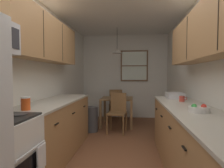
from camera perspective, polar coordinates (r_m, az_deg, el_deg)
The scene contains 20 objects.
ground_plane at distance 3.48m, azimuth 1.74°, elevation -19.45°, with size 12.00×12.00×0.00m, color brown.
wall_left at distance 3.60m, azimuth -20.22°, elevation 1.93°, with size 0.10×9.00×2.55m, color white.
wall_right at distance 3.40m, azimuth 25.11°, elevation 1.81°, with size 0.10×9.00×2.55m, color white.
wall_back at distance 5.87m, azimuth 3.82°, elevation 2.30°, with size 4.40×0.10×2.55m, color white.
ceiling_slab at distance 3.47m, azimuth 1.80°, elevation 24.28°, with size 4.40×9.00×0.08m, color white.
counter_left at distance 3.28m, azimuth -16.89°, elevation -12.66°, with size 0.64×2.05×0.90m.
upper_cabinets_left at distance 3.23m, azimuth -19.94°, elevation 12.83°, with size 0.33×2.13×0.70m.
counter_right at distance 2.49m, azimuth 24.52°, elevation -17.80°, with size 0.64×3.12×0.90m.
upper_cabinets_right at distance 2.39m, azimuth 28.85°, elevation 14.43°, with size 0.33×2.80×0.62m.
dining_table at distance 4.91m, azimuth 1.54°, elevation -5.68°, with size 0.81×0.78×0.72m.
dining_chair_near at distance 4.34m, azimuth 1.69°, elevation -8.11°, with size 0.45×0.45×0.90m.
dining_chair_far at distance 5.52m, azimuth 1.20°, elevation -5.79°, with size 0.42×0.42×0.90m.
pendant_light at distance 4.90m, azimuth 1.56°, elevation 9.97°, with size 0.27×0.27×0.67m.
back_window at distance 5.80m, azimuth 6.79°, elevation 5.53°, with size 0.83×0.05×0.94m.
trash_bin at distance 4.46m, azimuth -6.34°, elevation -10.60°, with size 0.31×0.31×0.58m, color #3F3F42.
storage_canister at distance 2.44m, azimuth -24.87°, elevation -5.39°, with size 0.11×0.11×0.16m.
dish_towel at distance 2.11m, azimuth -20.74°, elevation -20.13°, with size 0.02×0.16×0.24m, color white.
mug_by_coffeemaker at distance 3.13m, azimuth 20.59°, elevation -4.24°, with size 0.12×0.08×0.09m.
fruit_bowl at distance 2.32m, azimuth 24.97°, elevation -6.89°, with size 0.23×0.23×0.09m.
dish_rack at distance 3.53m, azimuth 18.61°, elevation -3.34°, with size 0.28×0.34×0.10m, color silver.
Camera 1 is at (0.26, -2.22, 1.31)m, focal length 29.95 mm.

